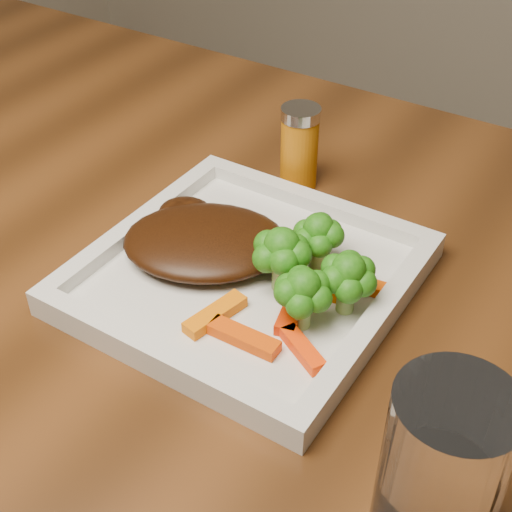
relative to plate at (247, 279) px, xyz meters
The scene contains 14 objects.
plate is the anchor object (origin of this frame).
steak 0.05m from the plate, behind, with size 0.15×0.12×0.03m, color #321707.
broccoli_0 0.08m from the plate, 43.46° to the left, with size 0.05×0.05×0.07m, color #167313, non-canonical shape.
broccoli_1 0.10m from the plate, ahead, with size 0.05×0.05×0.06m, color #2C7613, non-canonical shape.
broccoli_2 0.09m from the plate, 22.42° to the right, with size 0.05×0.05×0.06m, color #2F6711, non-canonical shape.
broccoli_3 0.05m from the plate, ahead, with size 0.06×0.06×0.06m, color #165C0F, non-canonical shape.
carrot_0 0.09m from the plate, 58.29° to the right, with size 0.06×0.02×0.01m, color #D44103.
carrot_1 0.11m from the plate, 32.89° to the right, with size 0.05×0.01×0.01m, color #F93904.
carrot_2 0.07m from the plate, 80.90° to the right, with size 0.06×0.02×0.01m, color orange.
carrot_3 0.11m from the plate, 20.06° to the left, with size 0.05×0.01×0.01m, color #DE4A03.
carrot_5 0.07m from the plate, 18.72° to the right, with size 0.06×0.02×0.01m, color red.
carrot_6 0.06m from the plate, ahead, with size 0.06×0.02×0.01m, color #DA5E03.
spice_shaker 0.18m from the plate, 104.53° to the left, with size 0.04×0.04×0.09m, color #B5620A.
drinking_glass 0.27m from the plate, 30.60° to the right, with size 0.08×0.08×0.12m, color white.
Camera 1 is at (0.17, -0.23, 1.17)m, focal length 50.00 mm.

